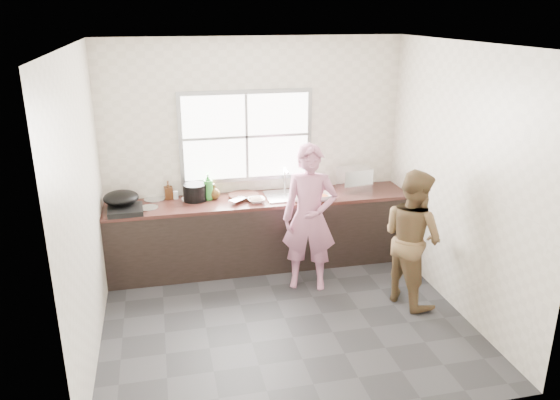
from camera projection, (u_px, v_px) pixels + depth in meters
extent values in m
cube|color=#2C2C2F|center=(285.00, 319.00, 5.57)|extent=(3.60, 3.20, 0.01)
cube|color=silver|center=(285.00, 43.00, 4.67)|extent=(3.60, 3.20, 0.01)
cube|color=beige|center=(255.00, 152.00, 6.60)|extent=(3.60, 0.01, 2.70)
cube|color=silver|center=(83.00, 208.00, 4.75)|extent=(0.01, 3.20, 2.70)
cube|color=silver|center=(459.00, 180.00, 5.50)|extent=(0.01, 3.20, 2.70)
cube|color=beige|center=(340.00, 267.00, 3.64)|extent=(3.60, 0.01, 2.70)
cube|color=black|center=(260.00, 233.00, 6.62)|extent=(3.60, 0.62, 0.82)
cube|color=#3A1D17|center=(260.00, 200.00, 6.48)|extent=(3.60, 0.64, 0.04)
cube|color=silver|center=(289.00, 196.00, 6.54)|extent=(0.55, 0.45, 0.02)
cylinder|color=silver|center=(285.00, 180.00, 6.68)|extent=(0.02, 0.02, 0.30)
cube|color=#9EA0A5|center=(246.00, 136.00, 6.50)|extent=(1.60, 0.05, 1.10)
cube|color=white|center=(247.00, 137.00, 6.48)|extent=(1.50, 0.01, 1.00)
imported|color=#C67797|center=(310.00, 223.00, 5.98)|extent=(0.65, 0.53, 1.54)
imported|color=brown|center=(412.00, 237.00, 5.68)|extent=(0.75, 0.85, 1.46)
cylinder|color=black|center=(244.00, 196.00, 6.51)|extent=(0.39, 0.39, 0.04)
cube|color=#B3B5BB|center=(238.00, 199.00, 6.31)|extent=(0.24, 0.23, 0.01)
imported|color=white|center=(256.00, 200.00, 6.33)|extent=(0.21, 0.21, 0.05)
imported|color=silver|center=(323.00, 197.00, 6.42)|extent=(0.21, 0.21, 0.06)
imported|color=silver|center=(299.00, 199.00, 6.36)|extent=(0.24, 0.24, 0.06)
cylinder|color=black|center=(195.00, 192.00, 6.37)|extent=(0.31, 0.31, 0.20)
cylinder|color=white|center=(192.00, 199.00, 6.43)|extent=(0.31, 0.31, 0.02)
imported|color=green|center=(208.00, 186.00, 6.39)|extent=(0.15, 0.15, 0.33)
imported|color=#472611|center=(168.00, 191.00, 6.43)|extent=(0.10, 0.10, 0.20)
imported|color=#513814|center=(214.00, 192.00, 6.43)|extent=(0.15, 0.15, 0.17)
cylinder|color=white|center=(176.00, 195.00, 6.45)|extent=(0.07, 0.07, 0.09)
cube|color=black|center=(125.00, 210.00, 6.01)|extent=(0.39, 0.39, 0.06)
ellipsoid|color=black|center=(121.00, 198.00, 6.08)|extent=(0.48, 0.48, 0.15)
cube|color=silver|center=(354.00, 179.00, 6.73)|extent=(0.40, 0.30, 0.28)
cylinder|color=silver|center=(149.00, 208.00, 6.15)|extent=(0.23, 0.23, 0.01)
cylinder|color=silver|center=(155.00, 199.00, 6.43)|extent=(0.28, 0.28, 0.01)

